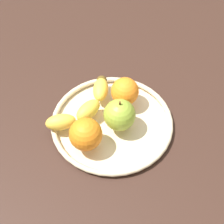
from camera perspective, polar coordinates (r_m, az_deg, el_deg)
ground_plane at (r=81.23cm, az=-0.00°, el=-2.98°), size 158.46×158.46×4.00cm
fruit_bowl at (r=78.87cm, az=-0.00°, el=-1.75°), size 28.27×28.27×1.80cm
banana at (r=78.77cm, az=-4.62°, el=1.11°), size 19.97×11.07×3.66cm
apple at (r=74.58cm, az=1.28°, el=-0.48°), size 7.16×7.16×7.96cm
orange_front_right at (r=79.46cm, az=2.18°, el=3.50°), size 6.61×6.61×6.61cm
orange_back_right at (r=71.71cm, az=-4.45°, el=-3.75°), size 7.14×7.14×7.14cm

